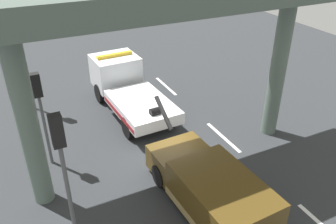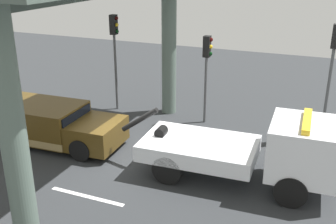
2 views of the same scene
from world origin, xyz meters
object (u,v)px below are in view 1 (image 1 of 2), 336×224
object	(u,v)px
towed_van_green	(211,190)
traffic_light_far	(39,100)
traffic_light_mid	(22,45)
traffic_light_near	(62,156)
tow_truck_white	(126,86)

from	to	relation	value
towed_van_green	traffic_light_far	xyz separation A→B (m)	(4.96, 4.43, 2.08)
traffic_light_far	traffic_light_mid	distance (m)	5.03
towed_van_green	traffic_light_far	world-z (taller)	traffic_light_far
traffic_light_near	traffic_light_far	distance (m)	4.52
towed_van_green	traffic_light_mid	xyz separation A→B (m)	(9.96, 4.43, 2.62)
traffic_light_near	traffic_light_mid	xyz separation A→B (m)	(9.50, -0.00, 0.09)
traffic_light_near	traffic_light_mid	world-z (taller)	traffic_light_mid
traffic_light_far	traffic_light_mid	xyz separation A→B (m)	(5.00, 0.00, 0.54)
tow_truck_white	traffic_light_far	bearing A→B (deg)	125.51
tow_truck_white	traffic_light_mid	size ratio (longest dim) A/B	1.56
towed_van_green	traffic_light_mid	bearing A→B (deg)	23.98
traffic_light_far	traffic_light_mid	world-z (taller)	traffic_light_mid
tow_truck_white	traffic_light_mid	world-z (taller)	traffic_light_mid
tow_truck_white	towed_van_green	size ratio (longest dim) A/B	1.38
tow_truck_white	traffic_light_near	world-z (taller)	traffic_light_near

